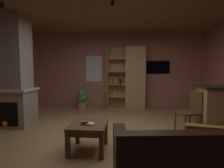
{
  "coord_description": "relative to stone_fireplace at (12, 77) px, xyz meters",
  "views": [
    {
      "loc": [
        0.32,
        -3.57,
        1.38
      ],
      "look_at": [
        0.0,
        0.4,
        1.05
      ],
      "focal_mm": 29.12,
      "sensor_mm": 36.0,
      "label": 1
    }
  ],
  "objects": [
    {
      "name": "potted_floor_plant",
      "position": [
        1.23,
        1.91,
        -0.85
      ],
      "size": [
        0.36,
        0.37,
        0.69
      ],
      "color": "#B77051",
      "rests_on": "ground"
    },
    {
      "name": "window_pane_back",
      "position": [
        1.57,
        2.37,
        0.2
      ],
      "size": [
        0.58,
        0.01,
        0.91
      ],
      "primitive_type": "cube",
      "color": "white"
    },
    {
      "name": "track_light_spot_1",
      "position": [
        2.49,
        -0.73,
        1.39
      ],
      "size": [
        0.07,
        0.07,
        0.09
      ],
      "primitive_type": "cylinder",
      "color": "black"
    },
    {
      "name": "table_book_1",
      "position": [
        2.06,
        -1.26,
        -0.7
      ],
      "size": [
        0.14,
        0.12,
        0.03
      ],
      "primitive_type": "cube",
      "rotation": [
        0.0,
        0.0,
        0.28
      ],
      "color": "#B22D2D",
      "rests_on": "coffee_table"
    },
    {
      "name": "wall_mounted_tv",
      "position": [
        3.85,
        2.35,
        0.25
      ],
      "size": [
        0.8,
        0.06,
        0.45
      ],
      "color": "black"
    },
    {
      "name": "table_book_0",
      "position": [
        2.16,
        -1.27,
        -0.72
      ],
      "size": [
        0.15,
        0.13,
        0.03
      ],
      "primitive_type": "cube",
      "rotation": [
        0.0,
        0.0,
        -0.2
      ],
      "color": "beige",
      "rests_on": "coffee_table"
    },
    {
      "name": "stone_fireplace",
      "position": [
        0.0,
        0.0,
        0.0
      ],
      "size": [
        0.99,
        0.76,
        2.66
      ],
      "color": "gray",
      "rests_on": "ground"
    },
    {
      "name": "wall_back",
      "position": [
        2.43,
        2.41,
        0.13
      ],
      "size": [
        6.09,
        0.06,
        2.66
      ],
      "primitive_type": "cube",
      "color": "#AD7060",
      "rests_on": "ground"
    },
    {
      "name": "ceiling",
      "position": [
        2.43,
        -0.59,
        1.47
      ],
      "size": [
        5.97,
        5.94,
        0.02
      ],
      "primitive_type": "cube",
      "color": "brown"
    },
    {
      "name": "coffee_table",
      "position": [
        2.12,
        -1.22,
        -0.83
      ],
      "size": [
        0.61,
        0.64,
        0.46
      ],
      "color": "brown",
      "rests_on": "ground"
    },
    {
      "name": "floor",
      "position": [
        2.43,
        -0.59,
        -1.21
      ],
      "size": [
        5.97,
        5.94,
        0.02
      ],
      "primitive_type": "cube",
      "color": "#A37A4C",
      "rests_on": "ground"
    },
    {
      "name": "bookshelf_cabinet",
      "position": [
        2.97,
        2.13,
        -0.14
      ],
      "size": [
        1.29,
        0.41,
        2.14
      ],
      "color": "tan",
      "rests_on": "ground"
    },
    {
      "name": "track_light_spot_0",
      "position": [
        0.36,
        -0.76,
        1.39
      ],
      "size": [
        0.07,
        0.07,
        0.09
      ],
      "primitive_type": "cylinder",
      "color": "black"
    },
    {
      "name": "dining_chair",
      "position": [
        4.14,
        -0.23,
        -0.67
      ],
      "size": [
        0.52,
        0.52,
        0.92
      ],
      "color": "brown",
      "rests_on": "ground"
    }
  ]
}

